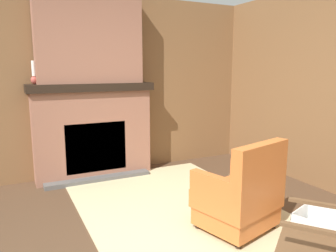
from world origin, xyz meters
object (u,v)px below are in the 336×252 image
rocking_chair (322,245)px  armchair (240,197)px  firewood_stack (247,180)px  laundry_basket (326,231)px  oil_lamp_vase (34,76)px  storage_case (97,79)px

rocking_chair → armchair: bearing=-46.8°
firewood_stack → laundry_basket: (1.53, -0.38, 0.07)m
rocking_chair → oil_lamp_vase: size_ratio=4.37×
oil_lamp_vase → storage_case: oil_lamp_vase is taller
rocking_chair → laundry_basket: bearing=-91.5°
armchair → storage_case: (-2.32, -0.79, 1.10)m
firewood_stack → oil_lamp_vase: size_ratio=1.48×
armchair → oil_lamp_vase: 3.06m
rocking_chair → firewood_stack: 2.33m
armchair → laundry_basket: armchair is taller
armchair → laundry_basket: 0.80m
storage_case → laundry_basket: bearing=24.3°
armchair → storage_case: bearing=3.9°
laundry_basket → storage_case: size_ratio=2.92×
storage_case → firewood_stack: bearing=51.1°
laundry_basket → rocking_chair: bearing=-54.6°
rocking_chair → storage_case: (-3.39, -0.60, 1.00)m
laundry_basket → storage_case: (-2.89, -1.31, 1.30)m
laundry_basket → oil_lamp_vase: bearing=-143.4°
firewood_stack → storage_case: (-1.36, -1.69, 1.37)m
armchair → oil_lamp_vase: bearing=20.1°
rocking_chair → oil_lamp_vase: oil_lamp_vase is taller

